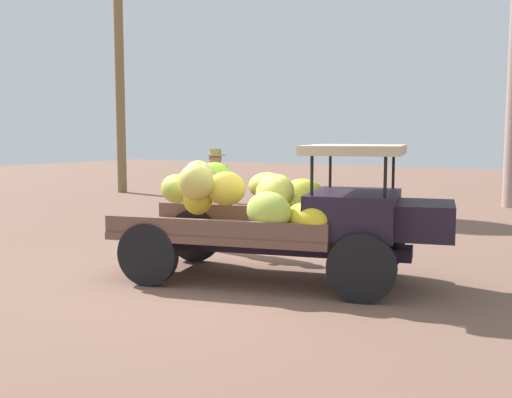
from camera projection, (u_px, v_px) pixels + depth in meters
ground_plane at (229, 280)px, 8.21m from camera, size 60.00×60.00×0.00m
truck at (288, 212)px, 8.09m from camera, size 4.66×2.66×1.86m
farmer at (216, 193)px, 10.25m from camera, size 0.57×0.54×1.76m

